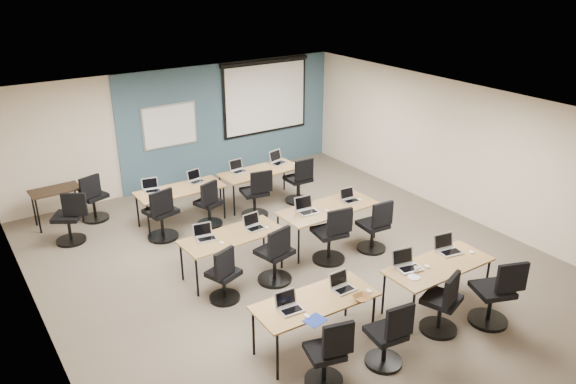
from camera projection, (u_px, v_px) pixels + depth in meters
floor at (292, 262)px, 9.81m from camera, size 8.00×9.00×0.02m
ceiling at (292, 111)px, 8.77m from camera, size 8.00×9.00×0.02m
wall_back at (181, 127)px, 12.74m from camera, size 8.00×0.04×2.70m
wall_front at (534, 330)px, 5.84m from camera, size 8.00×0.04×2.70m
wall_left at (36, 257)px, 7.25m from camera, size 0.04×9.00×2.70m
wall_right at (456, 149)px, 11.33m from camera, size 0.04×9.00×2.70m
blue_accent_panel at (231, 119)px, 13.36m from camera, size 5.50×0.04×2.70m
whiteboard at (170, 126)px, 12.49m from camera, size 1.28×0.03×0.98m
projector_screen at (266, 93)px, 13.59m from camera, size 2.40×0.10×1.82m
training_table_front_left at (315, 303)px, 7.46m from camera, size 1.70×0.71×0.73m
training_table_front_right at (439, 267)px, 8.32m from camera, size 1.71×0.71×0.73m
training_table_mid_left at (232, 238)px, 9.19m from camera, size 1.69×0.70×0.73m
training_table_mid_right at (328, 209)px, 10.20m from camera, size 1.87×0.78×0.73m
training_table_back_left at (180, 191)px, 11.01m from camera, size 1.71×0.71×0.73m
training_table_back_right at (260, 173)px, 11.96m from camera, size 1.74×0.73×0.73m
laptop_0 at (289, 305)px, 7.22m from camera, size 0.31×0.26×0.23m
mouse_0 at (307, 316)px, 7.09m from camera, size 0.08×0.11×0.03m
task_chair_0 at (328, 358)px, 6.86m from camera, size 0.49×0.49×0.97m
laptop_1 at (342, 285)px, 7.67m from camera, size 0.30×0.26×0.23m
mouse_1 at (369, 291)px, 7.62m from camera, size 0.09×0.12×0.04m
task_chair_1 at (388, 340)px, 7.19m from camera, size 0.50×0.50×0.98m
laptop_2 at (407, 264)px, 8.19m from camera, size 0.35×0.30×0.27m
mouse_2 at (427, 266)px, 8.22m from camera, size 0.09×0.12×0.04m
task_chair_2 at (443, 307)px, 7.83m from camera, size 0.56×0.54×1.01m
laptop_3 at (448, 248)px, 8.64m from camera, size 0.35×0.30×0.27m
mouse_3 at (471, 252)px, 8.62m from camera, size 0.08×0.11×0.03m
task_chair_3 at (495, 298)px, 8.02m from camera, size 0.60×0.57×1.05m
laptop_4 at (205, 235)px, 9.04m from camera, size 0.31×0.27×0.24m
mouse_4 at (222, 243)px, 8.91m from camera, size 0.09×0.11×0.03m
task_chair_4 at (224, 279)px, 8.56m from camera, size 0.50×0.48×0.97m
laptop_5 at (254, 225)px, 9.39m from camera, size 0.31×0.26×0.24m
mouse_5 at (267, 227)px, 9.40m from camera, size 0.07×0.11×0.03m
task_chair_5 at (276, 259)px, 9.05m from camera, size 0.56×0.56×1.04m
laptop_6 at (306, 208)px, 9.99m from camera, size 0.35×0.30×0.27m
mouse_6 at (327, 210)px, 10.04m from camera, size 0.08×0.10×0.03m
task_chair_6 at (331, 239)px, 9.68m from camera, size 0.58×0.58×1.05m
laptop_7 at (349, 198)px, 10.44m from camera, size 0.30×0.26×0.23m
mouse_7 at (360, 199)px, 10.49m from camera, size 0.07×0.10×0.03m
task_chair_7 at (375, 230)px, 10.04m from camera, size 0.52×0.52×1.00m
laptop_8 at (152, 188)px, 10.88m from camera, size 0.31×0.27×0.24m
mouse_8 at (167, 193)px, 10.78m from camera, size 0.06×0.09×0.03m
task_chair_8 at (162, 218)px, 10.45m from camera, size 0.58×0.58×1.05m
laptop_9 at (196, 179)px, 11.33m from camera, size 0.30×0.26×0.23m
mouse_9 at (210, 183)px, 11.24m from camera, size 0.08×0.11×0.04m
task_chair_9 at (209, 207)px, 10.97m from camera, size 0.52×0.50×0.98m
laptop_10 at (238, 169)px, 11.86m from camera, size 0.32×0.27×0.24m
mouse_10 at (255, 173)px, 11.78m from camera, size 0.09×0.11×0.04m
task_chair_10 at (256, 197)px, 11.37m from camera, size 0.56×0.56×1.03m
laptop_11 at (278, 160)px, 12.35m from camera, size 0.35×0.30×0.27m
mouse_11 at (295, 164)px, 12.30m from camera, size 0.08×0.10×0.03m
task_chair_11 at (299, 184)px, 12.05m from camera, size 0.55×0.55×1.03m
blue_mousepad at (315, 320)px, 7.02m from camera, size 0.30×0.27×0.01m
snack_bowl at (362, 298)px, 7.43m from camera, size 0.25×0.25×0.06m
snack_plate at (414, 277)px, 7.96m from camera, size 0.19×0.19×0.01m
coffee_cup at (417, 270)px, 8.07m from camera, size 0.09×0.09×0.07m
utility_table at (55, 194)px, 10.95m from camera, size 0.93×0.52×0.75m
spare_chair_a at (93, 201)px, 11.21m from camera, size 0.55×0.54×1.01m
spare_chair_b at (70, 222)px, 10.34m from camera, size 0.61×0.54×1.02m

